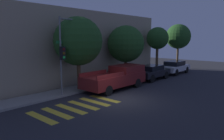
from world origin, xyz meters
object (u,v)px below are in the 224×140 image
(sedan_near_corner, at_px, (152,72))
(tree_far_end, at_px, (157,39))
(traffic_light_pole, at_px, (65,46))
(sedan_middle, at_px, (175,67))
(pickup_truck, at_px, (117,77))
(tree_midblock, at_px, (126,44))
(tree_behind_truck, at_px, (178,37))
(tree_near_corner, at_px, (78,41))

(sedan_near_corner, relative_size, tree_far_end, 0.81)
(traffic_light_pole, bearing_deg, sedan_middle, -5.05)
(pickup_truck, height_order, tree_midblock, tree_midblock)
(tree_behind_truck, bearing_deg, pickup_truck, -173.00)
(traffic_light_pole, height_order, pickup_truck, traffic_light_pole)
(tree_midblock, bearing_deg, pickup_truck, -152.10)
(tree_far_end, bearing_deg, pickup_truck, -169.01)
(sedan_middle, height_order, tree_near_corner, tree_near_corner)
(tree_midblock, bearing_deg, sedan_middle, -14.81)
(traffic_light_pole, relative_size, sedan_near_corner, 1.28)
(tree_midblock, bearing_deg, traffic_light_pole, -175.73)
(traffic_light_pole, height_order, tree_midblock, traffic_light_pole)
(pickup_truck, xyz_separation_m, tree_behind_truck, (14.89, 1.83, 3.35))
(sedan_middle, xyz_separation_m, tree_far_end, (-0.96, 1.83, 3.24))
(traffic_light_pole, distance_m, pickup_truck, 4.94)
(pickup_truck, distance_m, tree_far_end, 10.07)
(tree_far_end, xyz_separation_m, tree_behind_truck, (5.48, 0.00, 0.26))
(pickup_truck, bearing_deg, tree_far_end, 10.99)
(traffic_light_pole, distance_m, tree_behind_truck, 18.93)
(traffic_light_pole, relative_size, tree_behind_truck, 0.93)
(sedan_middle, bearing_deg, pickup_truck, -180.00)
(tree_near_corner, bearing_deg, tree_behind_truck, 0.00)
(tree_near_corner, distance_m, tree_midblock, 5.88)
(pickup_truck, relative_size, sedan_middle, 1.29)
(tree_far_end, bearing_deg, tree_midblock, 180.00)
(pickup_truck, height_order, tree_behind_truck, tree_behind_truck)
(sedan_near_corner, relative_size, tree_near_corner, 0.76)
(pickup_truck, relative_size, tree_near_corner, 1.01)
(sedan_middle, xyz_separation_m, tree_near_corner, (-12.79, 1.83, 3.04))
(traffic_light_pole, xyz_separation_m, pickup_truck, (4.01, -1.27, -2.59))
(sedan_near_corner, distance_m, tree_midblock, 3.82)
(pickup_truck, xyz_separation_m, sedan_near_corner, (5.38, 0.00, -0.17))
(tree_far_end, distance_m, tree_behind_truck, 5.49)
(tree_far_end, bearing_deg, sedan_middle, -62.39)
(tree_near_corner, relative_size, tree_midblock, 1.08)
(sedan_near_corner, bearing_deg, tree_far_end, 24.40)
(tree_near_corner, xyz_separation_m, tree_midblock, (5.88, 0.00, -0.31))
(sedan_near_corner, xyz_separation_m, tree_behind_truck, (9.51, 1.83, 3.52))
(tree_behind_truck, bearing_deg, tree_far_end, -180.00)
(pickup_truck, distance_m, tree_near_corner, 4.19)
(sedan_middle, relative_size, tree_midblock, 0.84)
(tree_midblock, relative_size, tree_behind_truck, 0.89)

